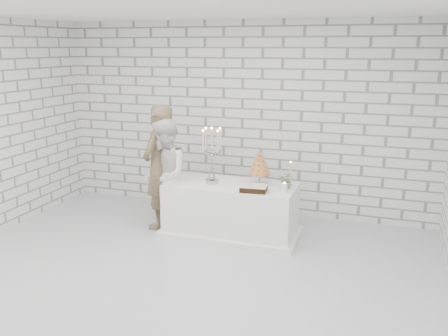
{
  "coord_description": "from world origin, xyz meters",
  "views": [
    {
      "loc": [
        2.17,
        -4.74,
        2.61
      ],
      "look_at": [
        0.18,
        1.08,
        1.05
      ],
      "focal_mm": 38.74,
      "sensor_mm": 36.0,
      "label": 1
    }
  ],
  "objects_px": {
    "bride": "(165,176)",
    "croquembouche": "(260,168)",
    "groom": "(159,167)",
    "cake_table": "(231,209)",
    "candelabra": "(212,155)"
  },
  "relations": [
    {
      "from": "cake_table",
      "to": "croquembouche",
      "type": "height_order",
      "value": "croquembouche"
    },
    {
      "from": "groom",
      "to": "croquembouche",
      "type": "bearing_deg",
      "value": 98.75
    },
    {
      "from": "groom",
      "to": "bride",
      "type": "bearing_deg",
      "value": 52.68
    },
    {
      "from": "bride",
      "to": "croquembouche",
      "type": "distance_m",
      "value": 1.35
    },
    {
      "from": "groom",
      "to": "croquembouche",
      "type": "xyz_separation_m",
      "value": [
        1.47,
        0.11,
        0.08
      ]
    },
    {
      "from": "groom",
      "to": "candelabra",
      "type": "relative_size",
      "value": 2.29
    },
    {
      "from": "bride",
      "to": "candelabra",
      "type": "bearing_deg",
      "value": 74.29
    },
    {
      "from": "cake_table",
      "to": "candelabra",
      "type": "bearing_deg",
      "value": -170.94
    },
    {
      "from": "croquembouche",
      "to": "bride",
      "type": "bearing_deg",
      "value": -169.49
    },
    {
      "from": "cake_table",
      "to": "bride",
      "type": "distance_m",
      "value": 1.05
    },
    {
      "from": "groom",
      "to": "croquembouche",
      "type": "distance_m",
      "value": 1.47
    },
    {
      "from": "cake_table",
      "to": "croquembouche",
      "type": "relative_size",
      "value": 3.79
    },
    {
      "from": "croquembouche",
      "to": "candelabra",
      "type": "bearing_deg",
      "value": -167.53
    },
    {
      "from": "cake_table",
      "to": "candelabra",
      "type": "distance_m",
      "value": 0.82
    },
    {
      "from": "groom",
      "to": "candelabra",
      "type": "xyz_separation_m",
      "value": [
        0.82,
        -0.03,
        0.24
      ]
    }
  ]
}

